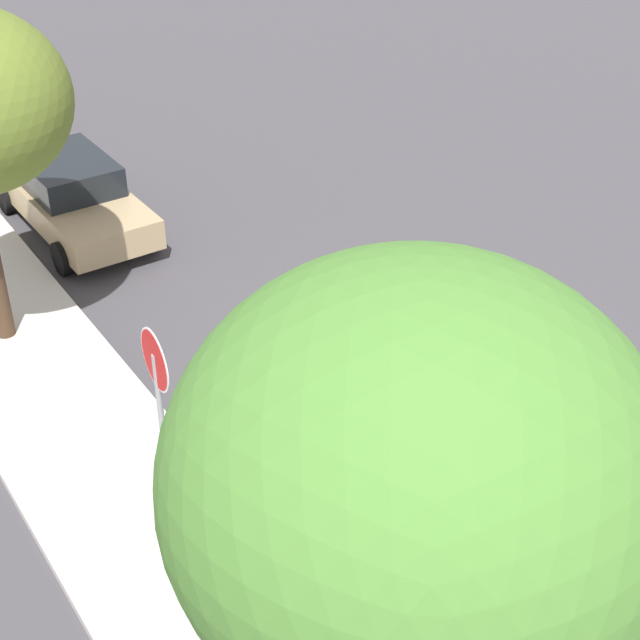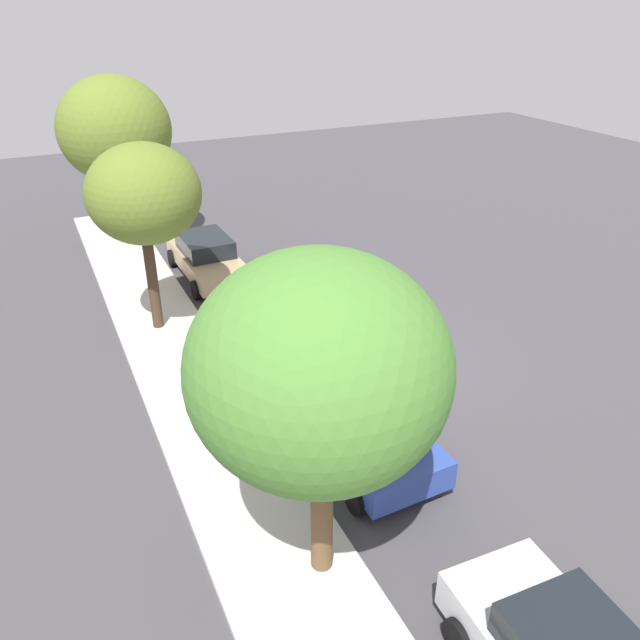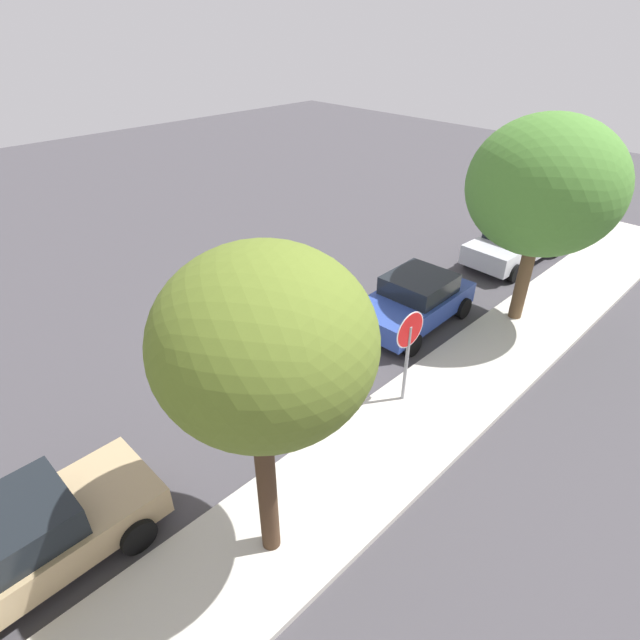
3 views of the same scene
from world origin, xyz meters
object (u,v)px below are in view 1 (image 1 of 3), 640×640
stop_sign (157,381)px  parked_car_blue (429,521)px  parked_car_tan (72,195)px  street_tree_near_corner (415,482)px

stop_sign → parked_car_blue: stop_sign is taller
parked_car_tan → street_tree_near_corner: bearing=172.0°
parked_car_tan → street_tree_near_corner: (-13.03, 1.83, 3.32)m
stop_sign → parked_car_blue: 3.82m
parked_car_tan → street_tree_near_corner: size_ratio=0.77×
stop_sign → parked_car_tan: bearing=-12.6°
stop_sign → street_tree_near_corner: 5.73m
stop_sign → street_tree_near_corner: street_tree_near_corner is taller
parked_car_blue → street_tree_near_corner: bearing=135.6°
parked_car_blue → street_tree_near_corner: street_tree_near_corner is taller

